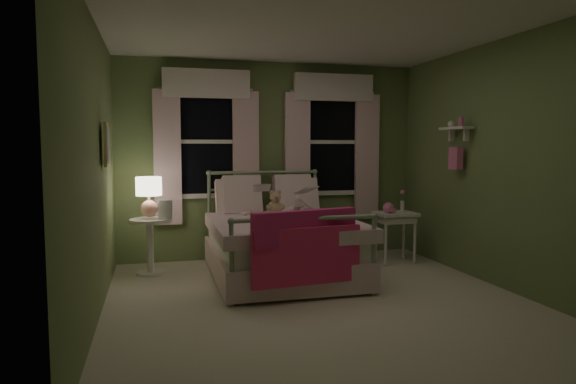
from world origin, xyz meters
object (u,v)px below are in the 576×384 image
object	(u,v)px
child_left	(249,195)
child_right	(294,189)
bed	(280,243)
nightstand_right	(395,220)
table_lamp	(149,193)
nightstand_left	(150,238)
teddy_bear	(275,205)

from	to	relation	value
child_left	child_right	distance (m)	0.56
bed	nightstand_right	size ratio (longest dim) A/B	3.18
table_lamp	nightstand_right	distance (m)	3.07
table_lamp	nightstand_right	bearing A→B (deg)	-3.28
nightstand_right	child_right	bearing A→B (deg)	174.56
bed	child_right	distance (m)	0.77
bed	nightstand_left	size ratio (longest dim) A/B	3.13
nightstand_right	teddy_bear	bearing A→B (deg)	-178.78
child_left	nightstand_right	size ratio (longest dim) A/B	1.05
bed	table_lamp	world-z (taller)	bed
table_lamp	child_left	bearing A→B (deg)	-2.44
child_right	table_lamp	xyz separation A→B (m)	(-1.73, 0.05, -0.02)
bed	child_right	xyz separation A→B (m)	(0.28, 0.42, 0.59)
teddy_bear	table_lamp	size ratio (longest dim) A/B	0.67
child_left	nightstand_left	size ratio (longest dim) A/B	1.03
child_left	table_lamp	bearing A→B (deg)	-8.96
teddy_bear	table_lamp	world-z (taller)	table_lamp
bed	child_left	distance (m)	0.73
nightstand_right	bed	bearing A→B (deg)	-169.40
child_right	nightstand_left	distance (m)	1.82
child_left	nightstand_left	distance (m)	1.27
bed	table_lamp	distance (m)	1.63
teddy_bear	nightstand_left	distance (m)	1.51
bed	teddy_bear	xyz separation A→B (m)	(0.00, 0.26, 0.41)
bed	nightstand_left	world-z (taller)	bed
bed	nightstand_left	bearing A→B (deg)	161.98
nightstand_left	bed	bearing A→B (deg)	-18.02
bed	table_lamp	bearing A→B (deg)	161.98
teddy_bear	table_lamp	xyz separation A→B (m)	(-1.45, 0.21, 0.16)
teddy_bear	child_right	bearing A→B (deg)	29.50
teddy_bear	bed	bearing A→B (deg)	-90.00
child_left	nightstand_right	xyz separation A→B (m)	(1.87, -0.12, -0.35)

